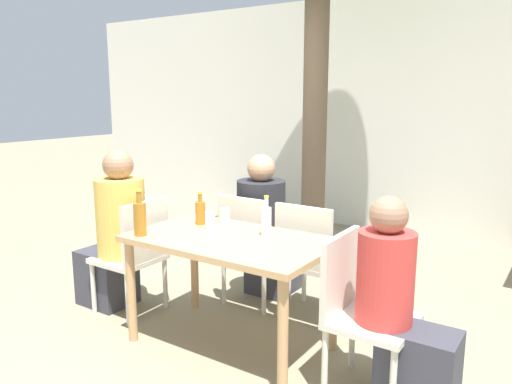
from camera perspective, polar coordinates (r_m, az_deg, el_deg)
ground_plane at (r=3.50m, az=-2.85°, el=-16.97°), size 30.00×30.00×0.00m
cafe_building_wall at (r=6.13m, az=16.28°, el=8.34°), size 10.00×0.08×2.80m
dining_table_front at (r=3.25m, az=-2.96°, el=-6.84°), size 1.30×0.76×0.74m
patio_chair_0 at (r=3.86m, az=-13.56°, el=-6.52°), size 0.44×0.44×0.89m
patio_chair_1 at (r=2.90m, az=11.56°, el=-12.49°), size 0.44×0.44×0.89m
patio_chair_2 at (r=3.92m, az=-0.61°, el=-5.96°), size 0.44×0.44×0.89m
patio_chair_3 at (r=3.66m, az=6.17°, el=-7.25°), size 0.44×0.44×0.89m
person_seated_0 at (r=4.01m, az=-15.81°, el=-4.99°), size 0.58×0.37×1.25m
person_seated_1 at (r=2.83m, az=16.21°, el=-13.38°), size 0.55×0.31×1.13m
person_seated_2 at (r=4.09m, az=1.20°, el=-4.64°), size 0.39×0.59×1.19m
amber_bottle_0 at (r=3.54m, az=-6.37°, el=-2.28°), size 0.07×0.07×0.23m
water_bottle_1 at (r=3.22m, az=1.19°, el=-3.28°), size 0.07×0.07×0.27m
amber_bottle_2 at (r=3.32m, az=-13.13°, el=-2.89°), size 0.08×0.08×0.31m
drinking_glass_0 at (r=3.61m, az=-3.62°, el=-2.63°), size 0.08×0.08×0.10m
drinking_glass_1 at (r=3.40m, az=-5.27°, el=-3.28°), size 0.07×0.07×0.13m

